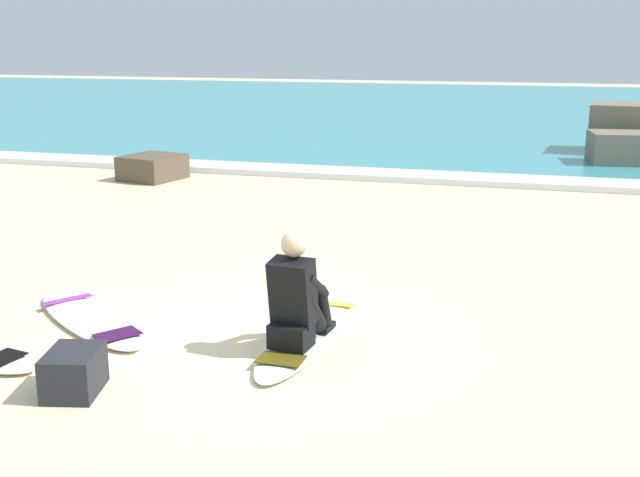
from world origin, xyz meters
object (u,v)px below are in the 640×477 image
Objects in this scene: surfer_seated at (297,300)px; shoreline_rock at (153,167)px; surfboard_main at (308,331)px; beach_bag at (74,372)px; surfboard_spare_near at (90,319)px.

surfer_seated is 8.51m from shoreline_rock.
surfboard_main is at bearing -53.46° from shoreline_rock.
beach_bag is at bearing -129.88° from surfboard_main.
surfboard_main is 8.22m from shoreline_rock.
shoreline_rock is 8.92m from beach_bag.
surfer_seated reaches higher than surfboard_spare_near.
shoreline_rock reaches higher than surfboard_main.
shoreline_rock is at bearing 113.73° from beach_bag.
surfboard_spare_near is 1.50m from beach_bag.
surfboard_spare_near is at bearing 117.62° from beach_bag.
surfer_seated is at bearing -88.45° from surfboard_main.
shoreline_rock reaches higher than beach_bag.
beach_bag is (-1.30, -1.56, 0.12)m from surfboard_main.
surfer_seated is (0.01, -0.35, 0.40)m from surfboard_main.
surfboard_main is at bearing 6.85° from surfboard_spare_near.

